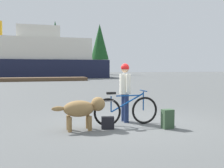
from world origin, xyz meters
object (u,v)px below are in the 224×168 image
at_px(handbag_pannier, 108,123).
at_px(ferry_boat, 22,59).
at_px(backpack, 168,119).
at_px(dog, 83,109).
at_px(bicycle, 126,110).
at_px(person_cyclist, 125,87).

xyz_separation_m(handbag_pannier, ferry_boat, (-3.32, 35.08, 2.74)).
bearing_deg(backpack, dog, 167.28).
bearing_deg(bicycle, ferry_boat, 96.42).
bearing_deg(ferry_boat, backpack, -82.31).
xyz_separation_m(bicycle, dog, (-1.21, -0.20, 0.13)).
bearing_deg(ferry_boat, person_cyclist, -83.31).
xyz_separation_m(backpack, handbag_pannier, (-1.47, 0.39, -0.09)).
height_order(person_cyclist, handbag_pannier, person_cyclist).
xyz_separation_m(person_cyclist, handbag_pannier, (-0.71, -0.69, -0.84)).
relative_size(person_cyclist, ferry_boat, 0.07).
bearing_deg(dog, person_cyclist, 24.77).
xyz_separation_m(bicycle, person_cyclist, (0.12, 0.41, 0.59)).
bearing_deg(handbag_pannier, ferry_boat, 95.41).
height_order(backpack, ferry_boat, ferry_boat).
bearing_deg(handbag_pannier, bicycle, 25.62).
distance_m(backpack, ferry_boat, 35.89).
relative_size(bicycle, backpack, 3.72).
bearing_deg(handbag_pannier, dog, 172.79).
height_order(handbag_pannier, ferry_boat, ferry_boat).
bearing_deg(bicycle, person_cyclist, 73.78).
distance_m(bicycle, handbag_pannier, 0.70).
relative_size(dog, ferry_boat, 0.05).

